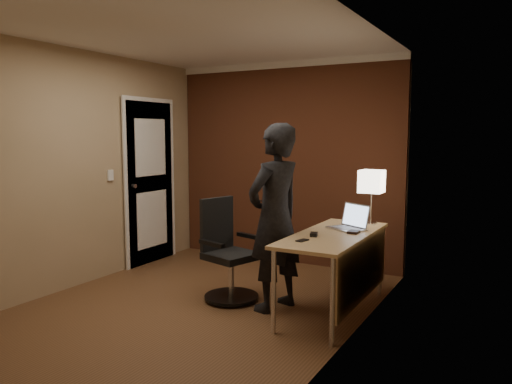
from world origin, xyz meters
TOP-DOWN VIEW (x-y plane):
  - room at (-0.27, 1.54)m, footprint 4.00×4.00m
  - desk at (1.25, 0.48)m, footprint 0.60×1.50m
  - desk_lamp at (1.34, 1.09)m, footprint 0.22×0.22m
  - laptop at (1.25, 0.76)m, footprint 0.41×0.39m
  - mouse at (1.07, 0.28)m, footprint 0.09×0.11m
  - phone at (1.06, 0.05)m, footprint 0.09×0.13m
  - wallet at (1.34, 0.58)m, footprint 0.09×0.11m
  - office_chair at (0.14, 0.34)m, footprint 0.54×0.60m
  - person at (0.67, 0.32)m, footprint 0.57×0.71m

SIDE VIEW (x-z plane):
  - office_chair at x=0.14m, z-range -0.06..0.91m
  - desk at x=1.25m, z-range 0.24..0.97m
  - phone at x=1.06m, z-range 0.73..0.74m
  - wallet at x=1.34m, z-range 0.73..0.75m
  - mouse at x=1.07m, z-range 0.73..0.76m
  - laptop at x=1.25m, z-range 0.68..0.91m
  - person at x=0.67m, z-range 0.00..1.71m
  - desk_lamp at x=1.34m, z-range 0.88..1.41m
  - room at x=-0.27m, z-range -0.63..3.37m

